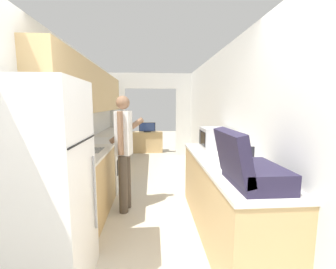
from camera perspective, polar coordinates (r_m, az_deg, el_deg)
name	(u,v)px	position (r m, az deg, el deg)	size (l,w,h in m)	color
wall_left	(80,108)	(4.02, -21.40, 6.31)	(0.38, 7.97, 2.50)	silver
wall_right	(230,127)	(3.59, 15.42, 1.90)	(0.06, 7.97, 2.50)	silver
wall_far_with_doorway	(151,110)	(6.78, -4.38, 6.29)	(2.81, 0.06, 2.50)	silver
counter_left	(105,162)	(4.64, -15.81, -6.67)	(0.62, 4.25, 0.93)	tan
counter_right	(224,198)	(2.92, 13.92, -15.28)	(0.62, 2.32, 0.93)	tan
refrigerator	(44,188)	(2.20, -29.03, -11.82)	(0.71, 0.72, 1.80)	white
range_oven	(103,164)	(4.43, -16.29, -7.31)	(0.66, 0.78, 1.07)	white
person	(124,150)	(3.37, -11.10, -3.86)	(0.55, 0.42, 1.72)	#4C4238
suitcase	(248,168)	(1.99, 19.55, -7.94)	(0.49, 0.61, 0.46)	#231E38
microwave	(215,138)	(3.48, 11.80, -0.88)	(0.39, 0.46, 0.31)	#B7B7BC
tv_cabinet	(147,142)	(7.53, -5.24, -1.89)	(1.00, 0.42, 0.68)	tan
television	(147,127)	(7.42, -5.30, 1.81)	(0.53, 0.16, 0.31)	black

